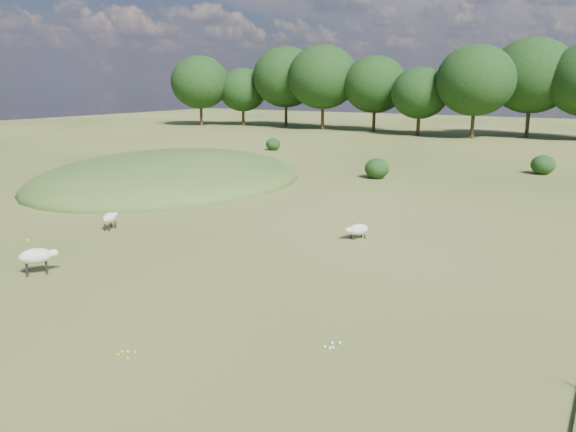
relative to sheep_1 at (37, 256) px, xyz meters
The scene contains 7 objects.
ground 24.51m from the sheep_1, 82.82° to the left, with size 160.00×160.00×0.00m, color #3B4E18.
mound 18.61m from the sheep_1, 118.72° to the left, with size 16.00×20.00×4.00m, color #33561E.
treeline 60.07m from the sheep_1, 88.08° to the left, with size 96.28×14.66×11.70m.
shrubs 30.23m from the sheep_1, 85.39° to the left, with size 26.17×11.80×1.39m.
sheep_1 is the anchor object (origin of this frame).
sheep_2 12.41m from the sheep_1, 52.37° to the left, with size 0.90×1.14×0.65m.
sheep_3 6.11m from the sheep_1, 115.22° to the left, with size 0.71×1.12×0.78m.
Camera 1 is at (13.83, -15.59, 6.45)m, focal length 35.00 mm.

